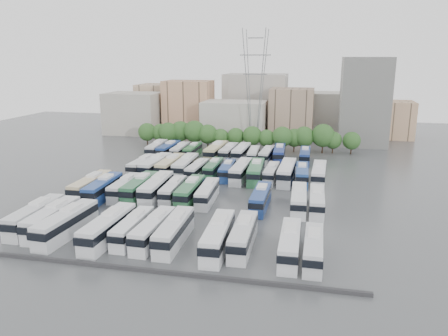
% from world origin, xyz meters
% --- Properties ---
extents(ground, '(220.00, 220.00, 0.00)m').
position_xyz_m(ground, '(0.00, 0.00, 0.00)').
color(ground, '#424447').
rests_on(ground, ground).
extents(parapet, '(56.00, 0.50, 0.50)m').
position_xyz_m(parapet, '(0.00, -33.00, 0.25)').
color(parapet, '#2D2D30').
rests_on(parapet, ground).
extents(tree_line, '(64.39, 7.51, 8.14)m').
position_xyz_m(tree_line, '(-0.84, 42.11, 4.32)').
color(tree_line, black).
rests_on(tree_line, ground).
extents(city_buildings, '(102.00, 35.00, 20.00)m').
position_xyz_m(city_buildings, '(-7.46, 71.86, 7.87)').
color(city_buildings, '#9E998E').
rests_on(city_buildings, ground).
extents(apartment_tower, '(14.00, 14.00, 26.00)m').
position_xyz_m(apartment_tower, '(34.00, 58.00, 13.00)').
color(apartment_tower, silver).
rests_on(apartment_tower, ground).
extents(electricity_pylon, '(9.00, 6.91, 33.83)m').
position_xyz_m(electricity_pylon, '(2.00, 50.00, 18.66)').
color(electricity_pylon, slate).
rests_on(electricity_pylon, ground).
extents(bus_r0_s0, '(3.21, 13.13, 4.10)m').
position_xyz_m(bus_r0_s0, '(-21.54, -23.08, 2.01)').
color(bus_r0_s0, silver).
rests_on(bus_r0_s0, ground).
extents(bus_r0_s1, '(3.26, 13.09, 4.08)m').
position_xyz_m(bus_r0_s1, '(-18.31, -23.47, 2.00)').
color(bus_r0_s1, silver).
rests_on(bus_r0_s1, ground).
extents(bus_r0_s2, '(3.55, 13.53, 4.21)m').
position_xyz_m(bus_r0_s2, '(-15.00, -24.91, 2.06)').
color(bus_r0_s2, silver).
rests_on(bus_r0_s2, ground).
extents(bus_r0_s4, '(3.15, 13.37, 4.18)m').
position_xyz_m(bus_r0_s4, '(-8.15, -25.10, 2.05)').
color(bus_r0_s4, silver).
rests_on(bus_r0_s4, ground).
extents(bus_r0_s5, '(2.53, 11.47, 3.60)m').
position_xyz_m(bus_r0_s5, '(-4.92, -23.73, 1.77)').
color(bus_r0_s5, white).
rests_on(bus_r0_s5, ground).
extents(bus_r0_s6, '(2.95, 12.29, 3.84)m').
position_xyz_m(bus_r0_s6, '(-1.58, -23.98, 1.88)').
color(bus_r0_s6, silver).
rests_on(bus_r0_s6, ground).
extents(bus_r0_s7, '(3.12, 12.76, 3.98)m').
position_xyz_m(bus_r0_s7, '(1.58, -24.04, 1.95)').
color(bus_r0_s7, silver).
rests_on(bus_r0_s7, ground).
extents(bus_r0_s9, '(3.44, 13.26, 4.12)m').
position_xyz_m(bus_r0_s9, '(8.17, -24.63, 2.02)').
color(bus_r0_s9, silver).
rests_on(bus_r0_s9, ground).
extents(bus_r0_s10, '(2.95, 12.41, 3.88)m').
position_xyz_m(bus_r0_s10, '(11.49, -23.39, 1.90)').
color(bus_r0_s10, silver).
rests_on(bus_r0_s10, ground).
extents(bus_r0_s12, '(2.83, 12.12, 3.79)m').
position_xyz_m(bus_r0_s12, '(18.08, -24.72, 1.86)').
color(bus_r0_s12, silver).
rests_on(bus_r0_s12, ground).
extents(bus_r0_s13, '(2.53, 11.45, 3.59)m').
position_xyz_m(bus_r0_s13, '(21.20, -25.24, 1.76)').
color(bus_r0_s13, silver).
rests_on(bus_r0_s13, ground).
extents(bus_r1_s0, '(2.88, 12.89, 4.04)m').
position_xyz_m(bus_r1_s0, '(-21.32, -6.20, 1.98)').
color(bus_r1_s0, '#CBB78C').
rests_on(bus_r1_s0, ground).
extents(bus_r1_s1, '(3.36, 12.98, 4.04)m').
position_xyz_m(bus_r1_s1, '(-18.23, -7.23, 1.98)').
color(bus_r1_s1, navy).
rests_on(bus_r1_s1, ground).
extents(bus_r1_s2, '(2.89, 11.70, 3.65)m').
position_xyz_m(bus_r1_s2, '(-14.82, -5.12, 1.79)').
color(bus_r1_s2, silver).
rests_on(bus_r1_s2, ground).
extents(bus_r1_s3, '(2.92, 12.98, 4.06)m').
position_xyz_m(bus_r1_s3, '(-11.66, -5.14, 2.00)').
color(bus_r1_s3, '#2A633F').
rests_on(bus_r1_s3, ground).
extents(bus_r1_s4, '(3.41, 13.48, 4.20)m').
position_xyz_m(bus_r1_s4, '(-8.41, -4.95, 2.06)').
color(bus_r1_s4, silver).
rests_on(bus_r1_s4, ground).
extents(bus_r1_s5, '(3.00, 11.54, 3.59)m').
position_xyz_m(bus_r1_s5, '(-5.15, -4.80, 1.76)').
color(bus_r1_s5, silver).
rests_on(bus_r1_s5, ground).
extents(bus_r1_s6, '(2.97, 12.70, 3.97)m').
position_xyz_m(bus_r1_s6, '(-1.61, -5.37, 1.95)').
color(bus_r1_s6, '#2E6C40').
rests_on(bus_r1_s6, ground).
extents(bus_r1_s7, '(3.08, 11.67, 3.63)m').
position_xyz_m(bus_r1_s7, '(1.62, -5.22, 1.78)').
color(bus_r1_s7, silver).
rests_on(bus_r1_s7, ground).
extents(bus_r1_s10, '(2.65, 11.92, 3.74)m').
position_xyz_m(bus_r1_s10, '(11.65, -6.23, 1.83)').
color(bus_r1_s10, navy).
rests_on(bus_r1_s10, ground).
extents(bus_r1_s12, '(3.08, 12.25, 3.82)m').
position_xyz_m(bus_r1_s12, '(18.29, -5.60, 1.87)').
color(bus_r1_s12, silver).
rests_on(bus_r1_s12, ground).
extents(bus_r1_s13, '(2.74, 11.77, 3.68)m').
position_xyz_m(bus_r1_s13, '(21.40, -5.65, 1.81)').
color(bus_r1_s13, silver).
rests_on(bus_r1_s13, ground).
extents(bus_r2_s1, '(3.10, 12.04, 3.75)m').
position_xyz_m(bus_r2_s1, '(-18.16, 11.79, 1.84)').
color(bus_r2_s1, silver).
rests_on(bus_r2_s1, ground).
extents(bus_r2_s2, '(3.50, 13.49, 4.20)m').
position_xyz_m(bus_r2_s2, '(-14.82, 11.46, 2.06)').
color(bus_r2_s2, silver).
rests_on(bus_r2_s2, ground).
extents(bus_r2_s3, '(3.10, 13.13, 4.10)m').
position_xyz_m(bus_r2_s3, '(-11.53, 12.17, 2.01)').
color(bus_r2_s3, '#CEBF8D').
rests_on(bus_r2_s3, ground).
extents(bus_r2_s4, '(3.15, 13.28, 4.15)m').
position_xyz_m(bus_r2_s4, '(-8.12, 12.70, 2.04)').
color(bus_r2_s4, silver).
rests_on(bus_r2_s4, ground).
extents(bus_r2_s5, '(3.01, 11.26, 3.50)m').
position_xyz_m(bus_r2_s5, '(-4.90, 11.21, 1.72)').
color(bus_r2_s5, silver).
rests_on(bus_r2_s5, ground).
extents(bus_r2_s6, '(2.55, 11.28, 3.53)m').
position_xyz_m(bus_r2_s6, '(-1.63, 12.82, 1.73)').
color(bus_r2_s6, '#2B6540').
rests_on(bus_r2_s6, ground).
extents(bus_r2_s7, '(2.86, 11.13, 3.46)m').
position_xyz_m(bus_r2_s7, '(1.72, 12.10, 1.70)').
color(bus_r2_s7, navy).
rests_on(bus_r2_s7, ground).
extents(bus_r2_s8, '(3.21, 12.99, 4.05)m').
position_xyz_m(bus_r2_s8, '(4.98, 11.20, 1.99)').
color(bus_r2_s8, silver).
rests_on(bus_r2_s8, ground).
extents(bus_r2_s9, '(3.49, 13.12, 4.08)m').
position_xyz_m(bus_r2_s9, '(8.25, 11.28, 2.00)').
color(bus_r2_s9, '#307144').
rests_on(bus_r2_s9, ground).
extents(bus_r2_s10, '(2.71, 11.06, 3.45)m').
position_xyz_m(bus_r2_s10, '(11.53, 11.93, 1.69)').
color(bus_r2_s10, silver).
rests_on(bus_r2_s10, ground).
extents(bus_r2_s11, '(3.32, 13.61, 4.25)m').
position_xyz_m(bus_r2_s11, '(14.84, 11.97, 2.08)').
color(bus_r2_s11, silver).
rests_on(bus_r2_s11, ground).
extents(bus_r2_s12, '(3.08, 12.00, 3.74)m').
position_xyz_m(bus_r2_s12, '(18.10, 11.66, 1.83)').
color(bus_r2_s12, navy).
rests_on(bus_r2_s12, ground).
extents(bus_r2_s13, '(3.20, 12.92, 4.03)m').
position_xyz_m(bus_r2_s13, '(21.61, 12.39, 1.98)').
color(bus_r2_s13, silver).
rests_on(bus_r2_s13, ground).
extents(bus_r3_s0, '(3.29, 12.46, 3.87)m').
position_xyz_m(bus_r3_s0, '(-21.58, 29.89, 1.90)').
color(bus_r3_s0, silver).
rests_on(bus_r3_s0, ground).
extents(bus_r3_s1, '(3.12, 12.39, 3.86)m').
position_xyz_m(bus_r3_s1, '(-18.04, 29.33, 1.89)').
color(bus_r3_s1, navy).
rests_on(bus_r3_s1, ground).
extents(bus_r3_s2, '(2.55, 11.22, 3.51)m').
position_xyz_m(bus_r3_s2, '(-14.88, 29.70, 1.72)').
color(bus_r3_s2, silver).
rests_on(bus_r3_s2, ground).
extents(bus_r3_s3, '(2.44, 11.00, 3.45)m').
position_xyz_m(bus_r3_s3, '(-11.67, 30.60, 1.69)').
color(bus_r3_s3, '#2C6738').
rests_on(bus_r3_s3, ground).
extents(bus_r3_s5, '(3.61, 13.68, 4.25)m').
position_xyz_m(bus_r3_s5, '(-4.89, 29.26, 2.09)').
color(bus_r3_s5, '#C4B987').
rests_on(bus_r3_s5, ground).
extents(bus_r3_s6, '(3.15, 12.23, 3.81)m').
position_xyz_m(bus_r3_s6, '(-1.65, 29.89, 1.87)').
color(bus_r3_s6, silver).
rests_on(bus_r3_s6, ground).
extents(bus_r3_s7, '(3.18, 12.59, 3.92)m').
position_xyz_m(bus_r3_s7, '(1.70, 30.03, 1.93)').
color(bus_r3_s7, white).
rests_on(bus_r3_s7, ground).
extents(bus_r3_s8, '(2.92, 11.09, 3.45)m').
position_xyz_m(bus_r3_s8, '(5.03, 29.09, 1.69)').
color(bus_r3_s8, silver).
rests_on(bus_r3_s8, ground).
extents(bus_r3_s9, '(3.06, 11.51, 3.58)m').
position_xyz_m(bus_r3_s9, '(8.40, 29.20, 1.76)').
color(bus_r3_s9, silver).
rests_on(bus_r3_s9, ground).
extents(bus_r3_s10, '(3.28, 12.63, 3.93)m').
position_xyz_m(bus_r3_s10, '(11.49, 30.74, 1.93)').
color(bus_r3_s10, navy).
rests_on(bus_r3_s10, ground).
extents(bus_r3_s12, '(2.59, 11.59, 3.63)m').
position_xyz_m(bus_r3_s12, '(18.03, 30.23, 1.78)').
color(bus_r3_s12, navy).
rests_on(bus_r3_s12, ground).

